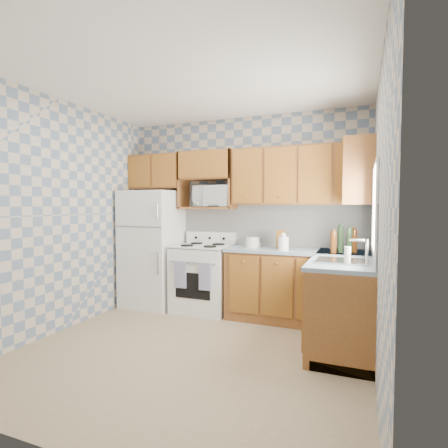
{
  "coord_description": "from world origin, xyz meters",
  "views": [
    {
      "loc": [
        1.57,
        -3.1,
        1.47
      ],
      "look_at": [
        0.05,
        0.75,
        1.25
      ],
      "focal_mm": 28.0,
      "sensor_mm": 36.0,
      "label": 1
    }
  ],
  "objects_px": {
    "refrigerator": "(152,249)",
    "microwave": "(215,196)",
    "stove_body": "(203,279)",
    "electric_kettle": "(283,244)"
  },
  "relations": [
    {
      "from": "refrigerator",
      "to": "stove_body",
      "type": "distance_m",
      "value": 0.89
    },
    {
      "from": "stove_body",
      "to": "microwave",
      "type": "distance_m",
      "value": 1.17
    },
    {
      "from": "electric_kettle",
      "to": "stove_body",
      "type": "bearing_deg",
      "value": 172.69
    },
    {
      "from": "refrigerator",
      "to": "microwave",
      "type": "bearing_deg",
      "value": 11.73
    },
    {
      "from": "stove_body",
      "to": "refrigerator",
      "type": "bearing_deg",
      "value": -178.22
    },
    {
      "from": "refrigerator",
      "to": "electric_kettle",
      "type": "relative_size",
      "value": 10.03
    },
    {
      "from": "refrigerator",
      "to": "microwave",
      "type": "height_order",
      "value": "microwave"
    },
    {
      "from": "electric_kettle",
      "to": "refrigerator",
      "type": "bearing_deg",
      "value": 176.41
    },
    {
      "from": "stove_body",
      "to": "electric_kettle",
      "type": "height_order",
      "value": "electric_kettle"
    },
    {
      "from": "refrigerator",
      "to": "stove_body",
      "type": "height_order",
      "value": "refrigerator"
    }
  ]
}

